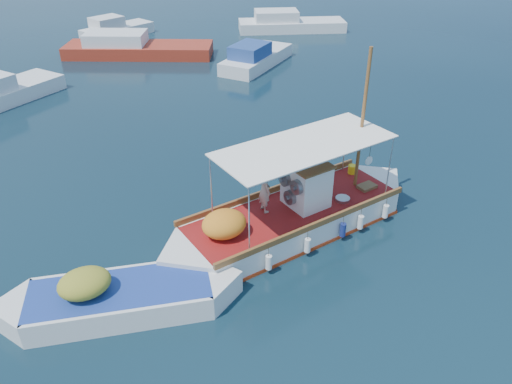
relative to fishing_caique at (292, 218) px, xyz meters
name	(u,v)px	position (x,y,z in m)	size (l,w,h in m)	color
ground	(271,232)	(-0.65, 0.21, -0.52)	(160.00, 160.00, 0.00)	black
fishing_caique	(292,218)	(0.00, 0.00, 0.00)	(9.71, 3.53, 5.97)	white
dinghy	(119,300)	(-6.04, -1.12, -0.18)	(6.52, 3.02, 1.64)	white
bg_boat_nw	(0,94)	(-8.14, 17.18, -0.03)	(6.60, 5.43, 1.80)	silver
bg_boat_n	(134,49)	(0.54, 22.69, -0.03)	(10.11, 7.07, 1.80)	#9E2C1A
bg_boat_ne	(255,59)	(6.96, 16.89, -0.03)	(6.40, 5.53, 1.80)	silver
bg_boat_e	(288,24)	(13.52, 24.19, -0.03)	(8.83, 5.48, 1.80)	silver
bg_boat_far_n	(116,30)	(0.55, 28.42, -0.03)	(5.90, 3.88, 1.80)	silver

